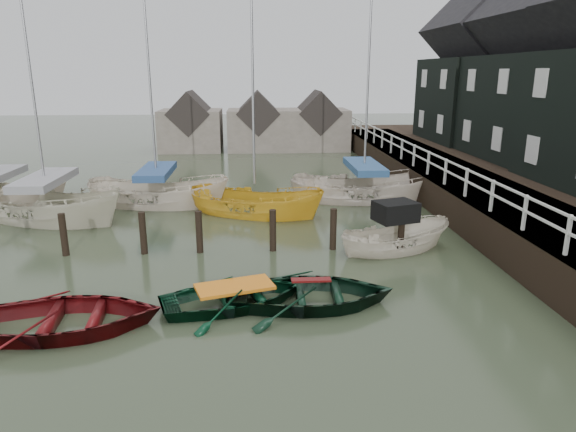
{
  "coord_description": "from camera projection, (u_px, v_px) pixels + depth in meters",
  "views": [
    {
      "loc": [
        0.61,
        -13.07,
        5.72
      ],
      "look_at": [
        1.65,
        2.23,
        1.4
      ],
      "focal_mm": 32.0,
      "sensor_mm": 36.0,
      "label": 1
    }
  ],
  "objects": [
    {
      "name": "sailboat_e",
      "position": [
        3.0,
        203.0,
        22.84
      ],
      "size": [
        6.12,
        2.66,
        10.73
      ],
      "rotation": [
        0.0,
        0.0,
        1.5
      ],
      "color": "beige",
      "rests_on": "ground"
    },
    {
      "name": "sailboat_a",
      "position": [
        49.0,
        218.0,
        20.6
      ],
      "size": [
        7.53,
        5.27,
        11.02
      ],
      "rotation": [
        0.0,
        0.0,
        1.16
      ],
      "color": "beige",
      "rests_on": "ground"
    },
    {
      "name": "rowboat_dkgreen",
      "position": [
        311.0,
        304.0,
        13.08
      ],
      "size": [
        4.29,
        3.11,
        0.87
      ],
      "primitive_type": "imported",
      "rotation": [
        0.0,
        0.0,
        1.55
      ],
      "color": "black",
      "rests_on": "ground"
    },
    {
      "name": "motorboat",
      "position": [
        395.0,
        247.0,
        16.99
      ],
      "size": [
        4.28,
        2.64,
        2.4
      ],
      "rotation": [
        0.0,
        0.0,
        1.88
      ],
      "color": "beige",
      "rests_on": "ground"
    },
    {
      "name": "pier",
      "position": [
        443.0,
        182.0,
        24.09
      ],
      "size": [
        3.04,
        32.0,
        2.7
      ],
      "color": "black",
      "rests_on": "ground"
    },
    {
      "name": "far_sheds",
      "position": [
        256.0,
        125.0,
        38.58
      ],
      "size": [
        14.0,
        4.08,
        4.39
      ],
      "color": "#665B51",
      "rests_on": "ground"
    },
    {
      "name": "rowboat_green",
      "position": [
        235.0,
        305.0,
        13.04
      ],
      "size": [
        4.3,
        3.6,
        0.76
      ],
      "primitive_type": "imported",
      "rotation": [
        0.0,
        0.0,
        1.87
      ],
      "color": "black",
      "rests_on": "ground"
    },
    {
      "name": "ground",
      "position": [
        234.0,
        288.0,
        14.06
      ],
      "size": [
        120.0,
        120.0,
        0.0
      ],
      "primitive_type": "plane",
      "color": "#313C26",
      "rests_on": "ground"
    },
    {
      "name": "sailboat_c",
      "position": [
        255.0,
        213.0,
        21.46
      ],
      "size": [
        6.38,
        4.49,
        10.31
      ],
      "rotation": [
        0.0,
        0.0,
        1.15
      ],
      "color": "gold",
      "rests_on": "ground"
    },
    {
      "name": "sailboat_d",
      "position": [
        363.0,
        198.0,
        23.78
      ],
      "size": [
        6.94,
        3.03,
        12.83
      ],
      "rotation": [
        0.0,
        0.0,
        1.5
      ],
      "color": "beige",
      "rests_on": "ground"
    },
    {
      "name": "rowboat_red",
      "position": [
        64.0,
        331.0,
        11.76
      ],
      "size": [
        4.68,
        3.53,
        0.92
      ],
      "primitive_type": "imported",
      "rotation": [
        0.0,
        0.0,
        1.66
      ],
      "color": "#510B0D",
      "rests_on": "ground"
    },
    {
      "name": "sailboat_b",
      "position": [
        158.0,
        203.0,
        22.89
      ],
      "size": [
        6.89,
        3.76,
        12.44
      ],
      "rotation": [
        0.0,
        0.0,
        1.36
      ],
      "color": "beige",
      "rests_on": "ground"
    },
    {
      "name": "land_strip",
      "position": [
        554.0,
        195.0,
        24.64
      ],
      "size": [
        14.0,
        38.0,
        1.5
      ],
      "primitive_type": "cube",
      "color": "black",
      "rests_on": "ground"
    },
    {
      "name": "mooring_pilings",
      "position": [
        202.0,
        238.0,
        16.73
      ],
      "size": [
        13.72,
        0.22,
        1.8
      ],
      "color": "black",
      "rests_on": "ground"
    }
  ]
}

